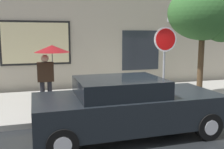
{
  "coord_description": "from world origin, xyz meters",
  "views": [
    {
      "loc": [
        -2.87,
        -5.83,
        2.44
      ],
      "look_at": [
        -0.56,
        1.8,
        1.2
      ],
      "focal_mm": 41.86,
      "sensor_mm": 36.0,
      "label": 1
    }
  ],
  "objects_px": {
    "parked_car": "(127,106)",
    "pedestrian_with_umbrella": "(50,57)",
    "stop_sign": "(165,51)",
    "street_tree": "(207,15)",
    "fire_hydrant": "(113,97)"
  },
  "relations": [
    {
      "from": "parked_car",
      "to": "pedestrian_with_umbrella",
      "type": "height_order",
      "value": "pedestrian_with_umbrella"
    },
    {
      "from": "pedestrian_with_umbrella",
      "to": "stop_sign",
      "type": "xyz_separation_m",
      "value": [
        3.43,
        -0.87,
        0.19
      ]
    },
    {
      "from": "parked_car",
      "to": "street_tree",
      "type": "distance_m",
      "value": 4.86
    },
    {
      "from": "fire_hydrant",
      "to": "pedestrian_with_umbrella",
      "type": "height_order",
      "value": "pedestrian_with_umbrella"
    },
    {
      "from": "parked_car",
      "to": "fire_hydrant",
      "type": "xyz_separation_m",
      "value": [
        0.15,
        1.61,
        -0.15
      ]
    },
    {
      "from": "fire_hydrant",
      "to": "pedestrian_with_umbrella",
      "type": "bearing_deg",
      "value": 155.53
    },
    {
      "from": "parked_car",
      "to": "street_tree",
      "type": "xyz_separation_m",
      "value": [
        3.69,
        2.09,
        2.37
      ]
    },
    {
      "from": "parked_car",
      "to": "pedestrian_with_umbrella",
      "type": "distance_m",
      "value": 3.09
    },
    {
      "from": "stop_sign",
      "to": "street_tree",
      "type": "bearing_deg",
      "value": 16.25
    },
    {
      "from": "parked_car",
      "to": "stop_sign",
      "type": "height_order",
      "value": "stop_sign"
    },
    {
      "from": "stop_sign",
      "to": "fire_hydrant",
      "type": "bearing_deg",
      "value": 177.72
    },
    {
      "from": "pedestrian_with_umbrella",
      "to": "stop_sign",
      "type": "relative_size",
      "value": 0.78
    },
    {
      "from": "fire_hydrant",
      "to": "pedestrian_with_umbrella",
      "type": "xyz_separation_m",
      "value": [
        -1.77,
        0.8,
        1.18
      ]
    },
    {
      "from": "fire_hydrant",
      "to": "street_tree",
      "type": "xyz_separation_m",
      "value": [
        3.53,
        0.48,
        2.53
      ]
    },
    {
      "from": "fire_hydrant",
      "to": "street_tree",
      "type": "distance_m",
      "value": 4.37
    }
  ]
}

